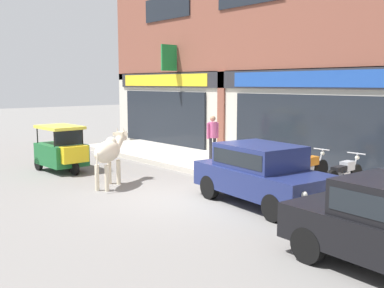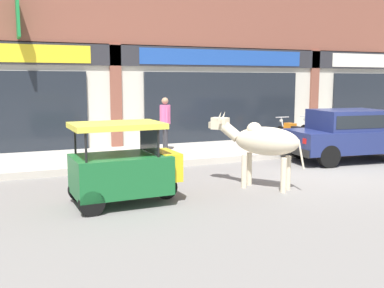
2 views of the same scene
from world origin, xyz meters
name	(u,v)px [view 1 (image 1 of 2)]	position (x,y,z in m)	size (l,w,h in m)	color
ground_plane	(175,197)	(0.00, 0.00, 0.00)	(90.00, 90.00, 0.00)	slate
sidewalk	(271,175)	(0.00, 3.79, 0.09)	(19.00, 3.17, 0.18)	#B7AFA3
shop_building	(311,19)	(0.00, 5.63, 4.97)	(23.00, 1.40, 10.32)	brown
cow	(109,152)	(-2.17, -0.66, 1.01)	(1.51, 1.81, 1.61)	beige
car_0	(261,171)	(1.85, 1.18, 0.81)	(3.74, 1.99, 1.46)	black
auto_rickshaw	(62,152)	(-5.15, -0.71, 0.66)	(2.01, 1.21, 1.52)	black
motorcycle_0	(308,168)	(1.57, 3.51, 0.56)	(0.52, 1.81, 0.88)	black
motorcycle_1	(344,174)	(2.65, 3.57, 0.56)	(0.52, 1.81, 0.88)	black
pedestrian	(213,133)	(-2.72, 3.85, 1.16)	(0.32, 0.50, 1.60)	#2D2D33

